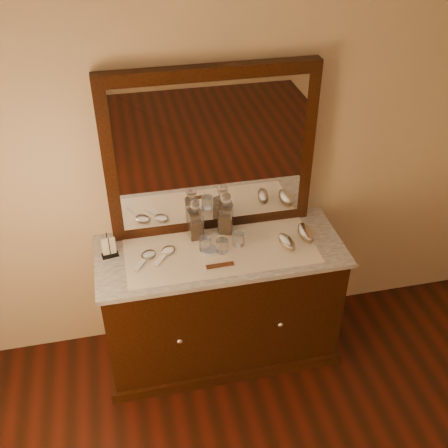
{
  "coord_description": "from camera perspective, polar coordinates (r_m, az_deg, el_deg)",
  "views": [
    {
      "loc": [
        -0.5,
        -0.44,
        2.79
      ],
      "look_at": [
        0.0,
        1.85,
        1.1
      ],
      "focal_mm": 43.15,
      "sensor_mm": 36.0,
      "label": 1
    }
  ],
  "objects": [
    {
      "name": "dresser_cabinet",
      "position": [
        3.41,
        -0.36,
        -8.47
      ],
      "size": [
        1.4,
        0.55,
        0.82
      ],
      "primitive_type": "cube",
      "color": "black",
      "rests_on": "floor"
    },
    {
      "name": "dresser_plinth",
      "position": [
        3.68,
        -0.34,
        -12.6
      ],
      "size": [
        1.46,
        0.59,
        0.08
      ],
      "primitive_type": "cube",
      "color": "black",
      "rests_on": "floor"
    },
    {
      "name": "knob_left",
      "position": [
        3.16,
        -4.71,
        -12.25
      ],
      "size": [
        0.04,
        0.04,
        0.04
      ],
      "primitive_type": "sphere",
      "color": "silver",
      "rests_on": "dresser_cabinet"
    },
    {
      "name": "knob_right",
      "position": [
        3.25,
        5.97,
        -10.54
      ],
      "size": [
        0.04,
        0.04,
        0.04
      ],
      "primitive_type": "sphere",
      "color": "silver",
      "rests_on": "dresser_cabinet"
    },
    {
      "name": "marble_top",
      "position": [
        3.13,
        -0.39,
        -2.89
      ],
      "size": [
        1.44,
        0.59,
        0.03
      ],
      "primitive_type": "cube",
      "color": "silver",
      "rests_on": "dresser_cabinet"
    },
    {
      "name": "mirror_frame",
      "position": [
        3.05,
        -1.4,
        7.53
      ],
      "size": [
        1.2,
        0.08,
        1.0
      ],
      "primitive_type": "cube",
      "color": "black",
      "rests_on": "marble_top"
    },
    {
      "name": "mirror_glass",
      "position": [
        3.02,
        -1.27,
        7.24
      ],
      "size": [
        1.06,
        0.01,
        0.86
      ],
      "primitive_type": "cube",
      "color": "white",
      "rests_on": "marble_top"
    },
    {
      "name": "lace_runner",
      "position": [
        3.11,
        -0.32,
        -2.87
      ],
      "size": [
        1.1,
        0.45,
        0.0
      ],
      "primitive_type": "cube",
      "color": "white",
      "rests_on": "marble_top"
    },
    {
      "name": "pin_dish",
      "position": [
        3.1,
        -1.53,
        -2.79
      ],
      "size": [
        0.1,
        0.1,
        0.02
      ],
      "primitive_type": "cylinder",
      "rotation": [
        0.0,
        0.0,
        -0.12
      ],
      "color": "silver",
      "rests_on": "lace_runner"
    },
    {
      "name": "comb",
      "position": [
        3.0,
        -0.42,
        -4.39
      ],
      "size": [
        0.16,
        0.03,
        0.01
      ],
      "primitive_type": "cube",
      "rotation": [
        0.0,
        0.0,
        0.01
      ],
      "color": "maroon",
      "rests_on": "lace_runner"
    },
    {
      "name": "napkin_rack",
      "position": [
        3.11,
        -12.09,
        -2.45
      ],
      "size": [
        0.1,
        0.07,
        0.14
      ],
      "color": "black",
      "rests_on": "marble_top"
    },
    {
      "name": "decanter_left",
      "position": [
        3.15,
        -3.0,
        0.12
      ],
      "size": [
        0.08,
        0.08,
        0.27
      ],
      "color": "#8D5014",
      "rests_on": "lace_runner"
    },
    {
      "name": "decanter_right",
      "position": [
        3.19,
        0.17,
        0.77
      ],
      "size": [
        0.11,
        0.11,
        0.28
      ],
      "color": "#8D5014",
      "rests_on": "lace_runner"
    },
    {
      "name": "brush_near",
      "position": [
        3.16,
        6.66,
        -1.9
      ],
      "size": [
        0.1,
        0.17,
        0.04
      ],
      "color": "#8B7255",
      "rests_on": "lace_runner"
    },
    {
      "name": "brush_far",
      "position": [
        3.24,
        8.66,
        -0.94
      ],
      "size": [
        0.08,
        0.18,
        0.05
      ],
      "color": "#8B7255",
      "rests_on": "lace_runner"
    },
    {
      "name": "hand_mirror_outer",
      "position": [
        3.08,
        -8.16,
        -3.45
      ],
      "size": [
        0.15,
        0.2,
        0.02
      ],
      "color": "silver",
      "rests_on": "lace_runner"
    },
    {
      "name": "hand_mirror_inner",
      "position": [
        3.1,
        -6.06,
        -2.98
      ],
      "size": [
        0.15,
        0.19,
        0.02
      ],
      "color": "silver",
      "rests_on": "lace_runner"
    },
    {
      "name": "tumblers",
      "position": [
        3.1,
        -0.21,
        -2.02
      ],
      "size": [
        0.27,
        0.11,
        0.08
      ],
      "color": "white",
      "rests_on": "lace_runner"
    }
  ]
}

